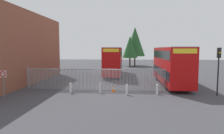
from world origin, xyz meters
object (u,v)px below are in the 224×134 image
double_decker_bus_near_gate (171,64)px  traffic_cone_by_gate (113,89)px  double_decker_bus_behind_fence_left (114,60)px  traffic_light_kerbside (219,62)px  bollard_near_right (127,90)px  speed_limit_sign_post (3,77)px  bollard_center_front (100,88)px  bollard_far_right (157,89)px  bollard_near_left (70,88)px

double_decker_bus_near_gate → traffic_cone_by_gate: size_ratio=18.32×
double_decker_bus_behind_fence_left → traffic_light_kerbside: double_decker_bus_behind_fence_left is taller
bollard_near_right → speed_limit_sign_post: 10.76m
double_decker_bus_behind_fence_left → bollard_center_front: (-0.47, -12.93, -1.95)m
bollard_center_front → bollard_near_right: (2.53, -0.60, 0.00)m
bollard_near_right → traffic_cone_by_gate: 1.76m
speed_limit_sign_post → double_decker_bus_near_gate: bearing=25.7°
traffic_cone_by_gate → speed_limit_sign_post: speed_limit_sign_post is taller
double_decker_bus_near_gate → traffic_cone_by_gate: (-6.48, -4.54, -2.13)m
bollard_far_right → traffic_cone_by_gate: size_ratio=1.61×
double_decker_bus_behind_fence_left → speed_limit_sign_post: bearing=-118.9°
double_decker_bus_near_gate → bollard_center_front: 9.47m
bollard_center_front → speed_limit_sign_post: speed_limit_sign_post is taller
double_decker_bus_behind_fence_left → traffic_cone_by_gate: size_ratio=18.32×
speed_limit_sign_post → traffic_light_kerbside: size_ratio=0.56×
speed_limit_sign_post → traffic_light_kerbside: bearing=6.5°
bollard_near_left → traffic_cone_by_gate: size_ratio=1.61×
double_decker_bus_near_gate → bollard_far_right: 6.19m
bollard_center_front → double_decker_bus_behind_fence_left: bearing=87.9°
traffic_cone_by_gate → speed_limit_sign_post: (-9.24, -3.01, 1.49)m
double_decker_bus_near_gate → speed_limit_sign_post: bearing=-154.3°
bollard_near_left → bollard_near_right: size_ratio=1.00×
double_decker_bus_behind_fence_left → traffic_light_kerbside: (10.19, -13.24, 0.56)m
bollard_near_left → bollard_center_front: same height
speed_limit_sign_post → traffic_light_kerbside: 18.82m
speed_limit_sign_post → bollard_near_right: bearing=9.8°
double_decker_bus_near_gate → bollard_center_front: (-7.72, -5.13, -1.95)m
bollard_center_front → speed_limit_sign_post: size_ratio=0.40×
double_decker_bus_behind_fence_left → bollard_far_right: size_ratio=11.38×
traffic_light_kerbside → speed_limit_sign_post: bearing=-173.5°
double_decker_bus_behind_fence_left → bollard_near_right: bearing=-81.4°
bollard_center_front → bollard_far_right: same height
bollard_far_right → traffic_cone_by_gate: 4.16m
traffic_cone_by_gate → speed_limit_sign_post: bearing=-162.0°
double_decker_bus_behind_fence_left → bollard_far_right: double_decker_bus_behind_fence_left is taller
bollard_near_right → traffic_light_kerbside: traffic_light_kerbside is taller
bollard_far_right → traffic_cone_by_gate: bearing=168.6°
double_decker_bus_near_gate → bollard_near_right: bearing=-132.2°
bollard_near_left → traffic_cone_by_gate: bearing=10.5°
double_decker_bus_behind_fence_left → bollard_far_right: 14.16m
traffic_cone_by_gate → traffic_light_kerbside: bearing=-5.4°
bollard_near_right → traffic_cone_by_gate: bollard_near_right is taller
speed_limit_sign_post → bollard_center_front: bearing=16.8°
double_decker_bus_near_gate → traffic_cone_by_gate: bearing=-145.0°
bollard_near_left → bollard_far_right: (8.13, -0.07, 0.00)m
bollard_center_front → bollard_near_left: bearing=-176.6°
bollard_near_right → traffic_light_kerbside: bearing=2.1°
bollard_near_left → traffic_light_kerbside: (13.48, -0.14, 2.51)m
double_decker_bus_near_gate → bollard_near_right: 7.98m
bollard_far_right → bollard_center_front: bearing=177.5°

